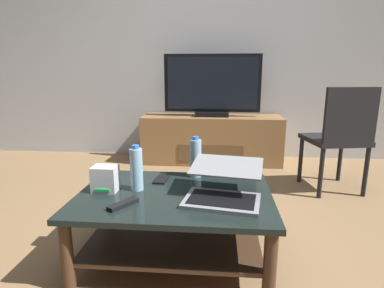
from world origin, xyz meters
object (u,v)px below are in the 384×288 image
laptop (224,186)px  router_box (105,179)px  television (212,87)px  water_bottle_far (137,169)px  cell_phone (161,179)px  water_bottle_near (196,158)px  media_cabinet (212,139)px  dining_chair (340,135)px  coffee_table (175,214)px  tv_remote (123,204)px

laptop → router_box: bearing=176.2°
television → water_bottle_far: television is taller
cell_phone → router_box: bearing=-140.3°
water_bottle_near → cell_phone: bearing=-154.3°
media_cabinet → television: television is taller
media_cabinet → dining_chair: dining_chair is taller
dining_chair → water_bottle_near: 1.37m
router_box → water_bottle_near: (0.46, 0.28, 0.05)m
dining_chair → water_bottle_far: (-1.42, -1.04, -0.00)m
coffee_table → media_cabinet: (0.15, 1.92, -0.00)m
tv_remote → dining_chair: bearing=75.1°
coffee_table → water_bottle_near: bearing=72.6°
coffee_table → media_cabinet: 1.92m
media_cabinet → coffee_table: bearing=-94.3°
water_bottle_near → water_bottle_far: 0.39m
laptop → tv_remote: laptop is taller
television → tv_remote: size_ratio=6.47×
laptop → water_bottle_far: water_bottle_far is taller
laptop → coffee_table: bearing=170.8°
tv_remote → cell_phone: bearing=106.8°
cell_phone → water_bottle_near: bearing=29.7°
coffee_table → water_bottle_near: size_ratio=4.11×
coffee_table → tv_remote: (-0.22, -0.18, 0.13)m
dining_chair → water_bottle_far: size_ratio=3.58×
television → cell_phone: (-0.25, -1.70, -0.45)m
media_cabinet → cell_phone: bearing=-98.3°
dining_chair → media_cabinet: bearing=141.8°
water_bottle_near → tv_remote: 0.57m
coffee_table → cell_phone: 0.25m
router_box → water_bottle_near: 0.54m
router_box → tv_remote: bearing=-50.5°
media_cabinet → cell_phone: (-0.25, -1.73, 0.13)m
television → tv_remote: television is taller
laptop → router_box: laptop is taller
water_bottle_near → dining_chair: bearing=35.1°
media_cabinet → router_box: media_cabinet is taller
television → coffee_table: bearing=-94.4°
coffee_table → dining_chair: 1.64m
water_bottle_near → water_bottle_far: water_bottle_far is taller
water_bottle_far → cell_phone: 0.22m
tv_remote → coffee_table: bearing=73.4°
water_bottle_near → cell_phone: water_bottle_near is taller
media_cabinet → tv_remote: media_cabinet is taller
laptop → tv_remote: bearing=-163.6°
dining_chair → water_bottle_near: (-1.12, -0.79, -0.00)m
water_bottle_far → laptop: bearing=-9.5°
media_cabinet → router_box: (-0.52, -1.92, 0.19)m
water_bottle_far → tv_remote: water_bottle_far is taller
coffee_table → television: television is taller
router_box → cell_phone: 0.33m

